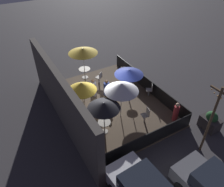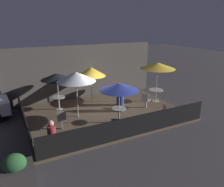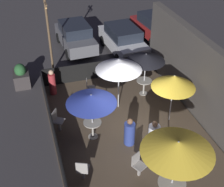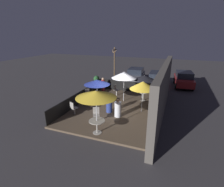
# 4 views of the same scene
# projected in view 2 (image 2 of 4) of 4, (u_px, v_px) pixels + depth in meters

# --- Properties ---
(ground_plane) EXTENTS (60.00, 60.00, 0.00)m
(ground_plane) POSITION_uv_depth(u_px,v_px,m) (104.00, 114.00, 12.27)
(ground_plane) COLOR #383538
(patio_deck) EXTENTS (8.45, 6.07, 0.12)m
(patio_deck) POSITION_uv_depth(u_px,v_px,m) (104.00, 113.00, 12.25)
(patio_deck) COLOR brown
(patio_deck) RESTS_ON ground_plane
(building_wall) EXTENTS (10.05, 0.36, 3.54)m
(building_wall) POSITION_uv_depth(u_px,v_px,m) (83.00, 72.00, 14.48)
(building_wall) COLOR #4C4742
(building_wall) RESTS_ON ground_plane
(fence_front) EXTENTS (8.25, 0.05, 0.95)m
(fence_front) POSITION_uv_depth(u_px,v_px,m) (133.00, 126.00, 9.55)
(fence_front) COLOR black
(fence_front) RESTS_ON patio_deck
(fence_side_left) EXTENTS (0.05, 5.87, 0.95)m
(fence_side_left) POSITION_uv_depth(u_px,v_px,m) (24.00, 119.00, 10.29)
(fence_side_left) COLOR black
(fence_side_left) RESTS_ON patio_deck
(patio_umbrella_0) EXTENTS (1.92, 1.92, 2.05)m
(patio_umbrella_0) POSITION_uv_depth(u_px,v_px,m) (119.00, 87.00, 10.46)
(patio_umbrella_0) COLOR #B2B2B7
(patio_umbrella_0) RESTS_ON patio_deck
(patio_umbrella_1) EXTENTS (2.16, 2.16, 2.48)m
(patio_umbrella_1) POSITION_uv_depth(u_px,v_px,m) (158.00, 66.00, 13.26)
(patio_umbrella_1) COLOR #B2B2B7
(patio_umbrella_1) RESTS_ON patio_deck
(patio_umbrella_2) EXTENTS (1.77, 1.77, 2.14)m
(patio_umbrella_2) POSITION_uv_depth(u_px,v_px,m) (57.00, 76.00, 12.06)
(patio_umbrella_2) COLOR #B2B2B7
(patio_umbrella_2) RESTS_ON patio_deck
(patio_umbrella_3) EXTENTS (1.98, 1.98, 2.45)m
(patio_umbrella_3) POSITION_uv_depth(u_px,v_px,m) (76.00, 77.00, 11.00)
(patio_umbrella_3) COLOR #B2B2B7
(patio_umbrella_3) RESTS_ON patio_deck
(patio_umbrella_4) EXTENTS (1.78, 1.78, 2.22)m
(patio_umbrella_4) POSITION_uv_depth(u_px,v_px,m) (91.00, 72.00, 13.26)
(patio_umbrella_4) COLOR #B2B2B7
(patio_umbrella_4) RESTS_ON patio_deck
(dining_table_0) EXTENTS (0.71, 0.71, 0.76)m
(dining_table_0) POSITION_uv_depth(u_px,v_px,m) (119.00, 111.00, 10.86)
(dining_table_0) COLOR #9E998E
(dining_table_0) RESTS_ON patio_deck
(dining_table_1) EXTENTS (0.89, 0.89, 0.76)m
(dining_table_1) POSITION_uv_depth(u_px,v_px,m) (156.00, 92.00, 13.79)
(dining_table_1) COLOR #9E998E
(dining_table_1) RESTS_ON patio_deck
(dining_table_2) EXTENTS (0.73, 0.73, 0.75)m
(dining_table_2) POSITION_uv_depth(u_px,v_px,m) (59.00, 100.00, 12.49)
(dining_table_2) COLOR #9E998E
(dining_table_2) RESTS_ON patio_deck
(patio_chair_0) EXTENTS (0.52, 0.52, 0.92)m
(patio_chair_0) POSITION_uv_depth(u_px,v_px,m) (162.00, 112.00, 11.03)
(patio_chair_0) COLOR gray
(patio_chair_0) RESTS_ON patio_deck
(patio_chair_1) EXTENTS (0.47, 0.47, 0.96)m
(patio_chair_1) POSITION_uv_depth(u_px,v_px,m) (62.00, 119.00, 10.15)
(patio_chair_1) COLOR gray
(patio_chair_1) RESTS_ON patio_deck
(patio_chair_2) EXTENTS (0.55, 0.55, 0.95)m
(patio_chair_2) POSITION_uv_depth(u_px,v_px,m) (116.00, 126.00, 9.46)
(patio_chair_2) COLOR gray
(patio_chair_2) RESTS_ON patio_deck
(patio_chair_3) EXTENTS (0.54, 0.54, 0.92)m
(patio_chair_3) POSITION_uv_depth(u_px,v_px,m) (146.00, 100.00, 12.75)
(patio_chair_3) COLOR gray
(patio_chair_3) RESTS_ON patio_deck
(patron_0) EXTENTS (0.55, 0.55, 1.20)m
(patron_0) POSITION_uv_depth(u_px,v_px,m) (120.00, 102.00, 12.28)
(patron_0) COLOR navy
(patron_0) RESTS_ON patio_deck
(patron_1) EXTENTS (0.45, 0.45, 1.29)m
(patron_1) POSITION_uv_depth(u_px,v_px,m) (52.00, 137.00, 8.43)
(patron_1) COLOR maroon
(patron_1) RESTS_ON patio_deck
(patron_2) EXTENTS (0.61, 0.61, 1.25)m
(patron_2) POSITION_uv_depth(u_px,v_px,m) (120.00, 96.00, 13.15)
(patron_2) COLOR silver
(patron_2) RESTS_ON patio_deck
(planter_box) EXTENTS (1.10, 0.77, 1.19)m
(planter_box) POSITION_uv_depth(u_px,v_px,m) (16.00, 173.00, 6.71)
(planter_box) COLOR #332D2D
(planter_box) RESTS_ON ground_plane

